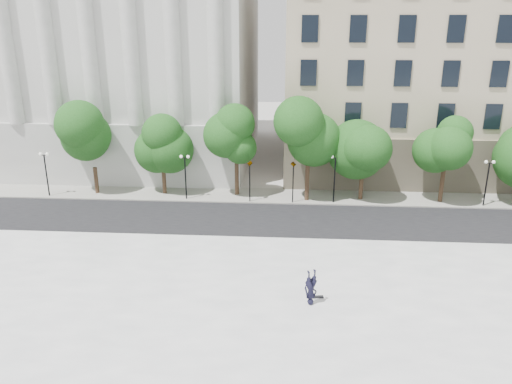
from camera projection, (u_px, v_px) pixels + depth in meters
ground at (228, 374)px, 22.14m from camera, size 160.00×160.00×0.00m
plaza at (236, 330)px, 24.90m from camera, size 44.00×22.00×0.45m
street at (256, 221)px, 39.13m from camera, size 60.00×8.00×0.02m
far_sidewalk at (260, 196)px, 44.78m from camera, size 60.00×4.00×0.12m
building_west at (116, 41)px, 55.50m from camera, size 31.50×27.65×25.60m
building_east at (453, 58)px, 54.01m from camera, size 36.00×26.15×23.00m
traffic_light_west at (250, 161)px, 42.05m from camera, size 0.85×1.85×4.23m
traffic_light_east at (294, 161)px, 41.80m from camera, size 0.76×1.96×4.27m
person_lying at (311, 299)px, 26.74m from camera, size 1.45×2.14×0.55m
skateboard at (316, 297)px, 27.43m from camera, size 0.83×0.31×0.08m
street_trees at (308, 142)px, 42.43m from camera, size 41.55×5.03×8.11m
lamp_posts at (260, 170)px, 42.55m from camera, size 38.75×0.28×4.30m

